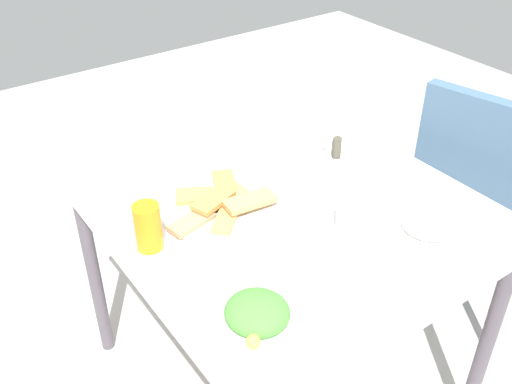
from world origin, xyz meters
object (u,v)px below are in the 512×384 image
at_px(salad_plate_rice, 430,226).
at_px(drinking_glass, 351,215).
at_px(dining_chair, 479,193).
at_px(dining_table, 279,223).
at_px(soda_can, 148,227).
at_px(paper_napkin, 150,162).
at_px(salad_plate_greens, 257,315).
at_px(condiment_caddy, 333,152).
at_px(spoon, 156,159).
at_px(fork, 145,163).
at_px(pide_platter, 220,203).

distance_m(salad_plate_rice, drinking_glass, 0.20).
bearing_deg(dining_chair, dining_table, -98.30).
bearing_deg(soda_can, paper_napkin, 153.06).
bearing_deg(paper_napkin, soda_can, -26.94).
distance_m(salad_plate_greens, salad_plate_rice, 0.53).
distance_m(salad_plate_rice, paper_napkin, 0.82).
distance_m(dining_chair, condiment_caddy, 0.62).
relative_size(dining_chair, spoon, 5.54).
relative_size(soda_can, fork, 0.63).
bearing_deg(salad_plate_rice, pide_platter, -136.69).
relative_size(fork, spoon, 1.16).
relative_size(dining_chair, paper_napkin, 7.18).
bearing_deg(condiment_caddy, salad_plate_rice, -5.54).
xyz_separation_m(pide_platter, drinking_glass, (0.27, 0.22, 0.03)).
xyz_separation_m(salad_plate_rice, soda_can, (-0.35, -0.60, 0.04)).
height_order(dining_table, soda_can, soda_can).
bearing_deg(salad_plate_rice, dining_chair, 111.11).
bearing_deg(soda_can, dining_chair, 83.61).
relative_size(dining_chair, salad_plate_greens, 4.32).
bearing_deg(condiment_caddy, drinking_glass, -34.53).
height_order(pide_platter, salad_plate_greens, salad_plate_greens).
xyz_separation_m(paper_napkin, fork, (0.00, -0.02, 0.00)).
relative_size(salad_plate_greens, spoon, 1.28).
height_order(drinking_glass, fork, drinking_glass).
bearing_deg(condiment_caddy, dining_chair, 70.15).
height_order(dining_table, condiment_caddy, condiment_caddy).
bearing_deg(salad_plate_greens, soda_can, -168.80).
xyz_separation_m(salad_plate_greens, condiment_caddy, (-0.41, 0.57, 0.00)).
bearing_deg(fork, paper_napkin, 76.89).
xyz_separation_m(pide_platter, salad_plate_greens, (0.40, -0.16, 0.01)).
distance_m(dining_chair, soda_can, 1.21).
height_order(drinking_glass, condiment_caddy, drinking_glass).
distance_m(drinking_glass, fork, 0.65).
bearing_deg(dining_chair, condiment_caddy, -109.85).
xyz_separation_m(soda_can, spoon, (-0.36, 0.20, -0.06)).
bearing_deg(spoon, drinking_glass, 14.82).
bearing_deg(salad_plate_greens, dining_chair, 101.30).
xyz_separation_m(dining_table, pide_platter, (-0.06, -0.15, 0.10)).
relative_size(dining_chair, drinking_glass, 10.74).
height_order(dining_chair, pide_platter, dining_chair).
bearing_deg(dining_table, pide_platter, -111.65).
xyz_separation_m(soda_can, fork, (-0.36, 0.16, -0.06)).
bearing_deg(drinking_glass, paper_napkin, -155.79).
relative_size(soda_can, paper_napkin, 0.94).
bearing_deg(dining_table, soda_can, -92.41).
xyz_separation_m(salad_plate_greens, paper_napkin, (-0.71, 0.11, -0.02)).
relative_size(soda_can, condiment_caddy, 1.30).
distance_m(salad_plate_greens, paper_napkin, 0.72).
xyz_separation_m(salad_plate_rice, fork, (-0.71, -0.44, -0.01)).
bearing_deg(soda_can, condiment_caddy, 95.33).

